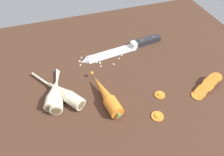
{
  "coord_description": "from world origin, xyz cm",
  "views": [
    {
      "loc": [
        -16.65,
        -52.88,
        55.2
      ],
      "look_at": [
        0.0,
        -2.0,
        1.5
      ],
      "focal_mm": 35.79,
      "sensor_mm": 36.0,
      "label": 1
    }
  ],
  "objects_px": {
    "parsnip_mid_left": "(64,93)",
    "parsnip_mid_right": "(56,95)",
    "chefs_knife": "(121,49)",
    "carrot_slice_stack": "(207,86)",
    "carrot_slice_stray_near": "(160,95)",
    "parsnip_front": "(53,94)",
    "whole_carrot": "(106,96)",
    "carrot_slice_stray_mid": "(157,116)"
  },
  "relations": [
    {
      "from": "parsnip_mid_left",
      "to": "parsnip_mid_right",
      "type": "xyz_separation_m",
      "value": [
        -0.02,
        -0.0,
        0.0
      ]
    },
    {
      "from": "chefs_knife",
      "to": "parsnip_mid_right",
      "type": "distance_m",
      "value": 0.33
    },
    {
      "from": "carrot_slice_stack",
      "to": "carrot_slice_stray_near",
      "type": "relative_size",
      "value": 3.71
    },
    {
      "from": "parsnip_front",
      "to": "parsnip_mid_right",
      "type": "relative_size",
      "value": 0.89
    },
    {
      "from": "whole_carrot",
      "to": "parsnip_mid_right",
      "type": "distance_m",
      "value": 0.16
    },
    {
      "from": "parsnip_mid_left",
      "to": "carrot_slice_stray_near",
      "type": "relative_size",
      "value": 6.21
    },
    {
      "from": "whole_carrot",
      "to": "parsnip_mid_right",
      "type": "xyz_separation_m",
      "value": [
        -0.15,
        0.05,
        -0.0
      ]
    },
    {
      "from": "parsnip_mid_left",
      "to": "carrot_slice_stack",
      "type": "bearing_deg",
      "value": -13.76
    },
    {
      "from": "parsnip_mid_right",
      "to": "carrot_slice_stack",
      "type": "height_order",
      "value": "parsnip_mid_right"
    },
    {
      "from": "chefs_knife",
      "to": "parsnip_front",
      "type": "distance_m",
      "value": 0.33
    },
    {
      "from": "parsnip_mid_left",
      "to": "parsnip_mid_right",
      "type": "height_order",
      "value": "same"
    },
    {
      "from": "parsnip_mid_left",
      "to": "carrot_slice_stray_near",
      "type": "height_order",
      "value": "parsnip_mid_left"
    },
    {
      "from": "chefs_knife",
      "to": "carrot_slice_stray_mid",
      "type": "bearing_deg",
      "value": -90.65
    },
    {
      "from": "chefs_knife",
      "to": "parsnip_mid_left",
      "type": "height_order",
      "value": "parsnip_mid_left"
    },
    {
      "from": "whole_carrot",
      "to": "parsnip_mid_left",
      "type": "distance_m",
      "value": 0.14
    },
    {
      "from": "carrot_slice_stack",
      "to": "carrot_slice_stray_mid",
      "type": "height_order",
      "value": "carrot_slice_stack"
    },
    {
      "from": "parsnip_front",
      "to": "carrot_slice_stray_mid",
      "type": "height_order",
      "value": "parsnip_front"
    },
    {
      "from": "carrot_slice_stack",
      "to": "carrot_slice_stray_mid",
      "type": "xyz_separation_m",
      "value": [
        -0.2,
        -0.05,
        -0.01
      ]
    },
    {
      "from": "whole_carrot",
      "to": "carrot_slice_stack",
      "type": "height_order",
      "value": "whole_carrot"
    },
    {
      "from": "parsnip_mid_right",
      "to": "chefs_knife",
      "type": "bearing_deg",
      "value": 31.84
    },
    {
      "from": "whole_carrot",
      "to": "parsnip_front",
      "type": "relative_size",
      "value": 1.22
    },
    {
      "from": "chefs_knife",
      "to": "carrot_slice_stack",
      "type": "bearing_deg",
      "value": -54.84
    },
    {
      "from": "chefs_knife",
      "to": "parsnip_front",
      "type": "xyz_separation_m",
      "value": [
        -0.29,
        -0.17,
        0.01
      ]
    },
    {
      "from": "whole_carrot",
      "to": "parsnip_front",
      "type": "xyz_separation_m",
      "value": [
        -0.16,
        0.06,
        -0.0
      ]
    },
    {
      "from": "chefs_knife",
      "to": "parsnip_front",
      "type": "height_order",
      "value": "parsnip_front"
    },
    {
      "from": "parsnip_mid_right",
      "to": "carrot_slice_stray_mid",
      "type": "bearing_deg",
      "value": -30.3
    },
    {
      "from": "whole_carrot",
      "to": "carrot_slice_stray_mid",
      "type": "height_order",
      "value": "whole_carrot"
    },
    {
      "from": "carrot_slice_stray_near",
      "to": "carrot_slice_stray_mid",
      "type": "height_order",
      "value": "same"
    },
    {
      "from": "chefs_knife",
      "to": "parsnip_mid_left",
      "type": "xyz_separation_m",
      "value": [
        -0.25,
        -0.17,
        0.01
      ]
    },
    {
      "from": "whole_carrot",
      "to": "parsnip_front",
      "type": "height_order",
      "value": "whole_carrot"
    },
    {
      "from": "chefs_knife",
      "to": "carrot_slice_stray_near",
      "type": "distance_m",
      "value": 0.26
    },
    {
      "from": "parsnip_mid_right",
      "to": "carrot_slice_stray_near",
      "type": "distance_m",
      "value": 0.33
    },
    {
      "from": "parsnip_front",
      "to": "parsnip_mid_left",
      "type": "bearing_deg",
      "value": -9.18
    },
    {
      "from": "carrot_slice_stack",
      "to": "chefs_knife",
      "type": "bearing_deg",
      "value": 125.16
    },
    {
      "from": "whole_carrot",
      "to": "parsnip_mid_right",
      "type": "height_order",
      "value": "whole_carrot"
    },
    {
      "from": "carrot_slice_stray_mid",
      "to": "whole_carrot",
      "type": "bearing_deg",
      "value": 139.28
    },
    {
      "from": "carrot_slice_stray_near",
      "to": "chefs_knife",
      "type": "bearing_deg",
      "value": 98.98
    },
    {
      "from": "whole_carrot",
      "to": "carrot_slice_stack",
      "type": "bearing_deg",
      "value": -9.89
    },
    {
      "from": "whole_carrot",
      "to": "parsnip_mid_left",
      "type": "relative_size",
      "value": 0.98
    },
    {
      "from": "parsnip_mid_right",
      "to": "carrot_slice_stack",
      "type": "bearing_deg",
      "value": -12.92
    },
    {
      "from": "chefs_knife",
      "to": "carrot_slice_stray_near",
      "type": "relative_size",
      "value": 10.25
    },
    {
      "from": "whole_carrot",
      "to": "chefs_knife",
      "type": "bearing_deg",
      "value": 60.09
    }
  ]
}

